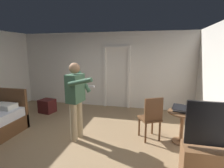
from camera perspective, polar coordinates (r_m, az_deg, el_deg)
ground_plane at (r=4.19m, az=-12.57°, el=-17.62°), size 6.67×6.67×0.00m
wall_back at (r=6.26m, az=-2.47°, el=4.53°), size 6.31×0.12×2.59m
doorway_frame at (r=6.08m, az=1.54°, el=3.67°), size 0.93×0.08×2.13m
tv_flatscreen at (r=3.29m, az=32.32°, el=-20.24°), size 1.17×0.40×1.27m
side_table at (r=4.15m, az=21.69°, el=-11.29°), size 0.62×0.62×0.70m
laptop at (r=4.01m, az=21.44°, el=-7.75°), size 0.41×0.41×0.17m
bottle_on_table at (r=3.99m, az=24.20°, el=-7.25°), size 0.06×0.06×0.25m
wooden_chair at (r=4.04m, az=12.57°, el=-10.25°), size 0.57×0.57×0.99m
person_blue_shirt at (r=3.93m, az=-11.54°, el=-3.86°), size 0.71×0.64×1.72m
suitcase_dark at (r=6.11m, az=-20.20°, el=-6.67°), size 0.50×0.47×0.42m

